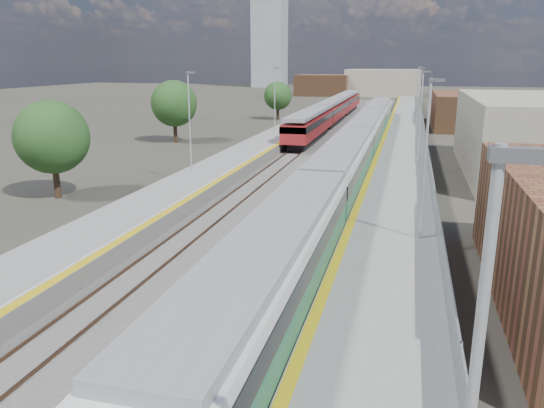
% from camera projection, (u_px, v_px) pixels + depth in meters
% --- Properties ---
extents(ground, '(320.00, 320.00, 0.00)m').
position_uv_depth(ground, '(348.00, 156.00, 53.47)').
color(ground, '#47443A').
rests_on(ground, ground).
extents(ballast_bed, '(10.50, 155.00, 0.06)m').
position_uv_depth(ballast_bed, '(330.00, 151.00, 56.34)').
color(ballast_bed, '#565451').
rests_on(ballast_bed, ground).
extents(tracks, '(8.96, 160.00, 0.17)m').
position_uv_depth(tracks, '(337.00, 148.00, 57.75)').
color(tracks, '#4C3323').
rests_on(tracks, ground).
extents(platform_right, '(4.70, 155.00, 8.52)m').
position_uv_depth(platform_right, '(403.00, 149.00, 54.38)').
color(platform_right, slate).
rests_on(platform_right, ground).
extents(platform_left, '(4.30, 155.00, 8.52)m').
position_uv_depth(platform_left, '(268.00, 144.00, 57.85)').
color(platform_left, slate).
rests_on(platform_left, ground).
extents(buildings, '(72.00, 185.50, 40.00)m').
position_uv_depth(buildings, '(319.00, 55.00, 137.86)').
color(buildings, brown).
rests_on(buildings, ground).
extents(green_train, '(2.85, 79.23, 3.13)m').
position_uv_depth(green_train, '(357.00, 145.00, 46.02)').
color(green_train, black).
rests_on(green_train, ground).
extents(red_train, '(2.79, 56.58, 3.52)m').
position_uv_depth(red_train, '(333.00, 110.00, 79.58)').
color(red_train, black).
rests_on(red_train, ground).
extents(tree_a, '(4.98, 4.98, 6.75)m').
position_uv_depth(tree_a, '(52.00, 137.00, 35.88)').
color(tree_a, '#382619').
rests_on(tree_a, ground).
extents(tree_b, '(5.28, 5.28, 7.16)m').
position_uv_depth(tree_b, '(174.00, 104.00, 60.90)').
color(tree_b, '#382619').
rests_on(tree_b, ground).
extents(tree_c, '(4.50, 4.50, 6.10)m').
position_uv_depth(tree_c, '(278.00, 96.00, 85.04)').
color(tree_c, '#382619').
rests_on(tree_c, ground).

